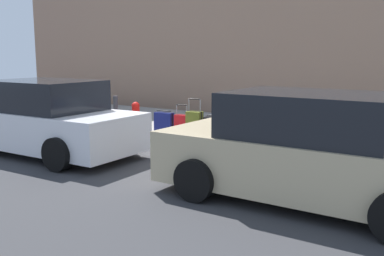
{
  "coord_description": "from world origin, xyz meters",
  "views": [
    {
      "loc": [
        -5.8,
        8.1,
        2.16
      ],
      "look_at": [
        -0.87,
        0.59,
        0.65
      ],
      "focal_mm": 41.57,
      "sensor_mm": 36.0,
      "label": 1
    }
  ],
  "objects": [
    {
      "name": "ground_plane",
      "position": [
        0.0,
        0.0,
        0.0
      ],
      "size": [
        40.0,
        40.0,
        0.0
      ],
      "primitive_type": "plane",
      "color": "#333335"
    },
    {
      "name": "sidewalk_curb",
      "position": [
        0.0,
        -2.5,
        0.07
      ],
      "size": [
        18.0,
        5.0,
        0.14
      ],
      "primitive_type": "cube",
      "color": "gray",
      "rests_on": "ground_plane"
    },
    {
      "name": "suitcase_olive_0",
      "position": [
        -3.63,
        -0.66,
        0.49
      ],
      "size": [
        0.45,
        0.23,
        0.98
      ],
      "color": "#59601E",
      "rests_on": "sidewalk_curb"
    },
    {
      "name": "suitcase_red_1",
      "position": [
        -3.11,
        -0.66,
        0.51
      ],
      "size": [
        0.46,
        0.21,
        0.95
      ],
      "color": "red",
      "rests_on": "sidewalk_curb"
    },
    {
      "name": "suitcase_navy_2",
      "position": [
        -2.59,
        -0.66,
        0.49
      ],
      "size": [
        0.44,
        0.23,
        0.91
      ],
      "color": "navy",
      "rests_on": "sidewalk_curb"
    },
    {
      "name": "suitcase_silver_3",
      "position": [
        -2.1,
        -0.74,
        0.51
      ],
      "size": [
        0.41,
        0.24,
        0.98
      ],
      "color": "#9EA0A8",
      "rests_on": "sidewalk_curb"
    },
    {
      "name": "suitcase_teal_4",
      "position": [
        -1.61,
        -0.76,
        0.4
      ],
      "size": [
        0.45,
        0.25,
        0.82
      ],
      "color": "#0F606B",
      "rests_on": "sidewalk_curb"
    },
    {
      "name": "suitcase_maroon_5",
      "position": [
        -1.07,
        -0.65,
        0.44
      ],
      "size": [
        0.5,
        0.29,
        0.92
      ],
      "color": "maroon",
      "rests_on": "sidewalk_curb"
    },
    {
      "name": "suitcase_black_6",
      "position": [
        -0.57,
        -0.74,
        0.42
      ],
      "size": [
        0.36,
        0.26,
        0.61
      ],
      "color": "black",
      "rests_on": "sidewalk_curb"
    },
    {
      "name": "suitcase_olive_7",
      "position": [
        -0.14,
        -0.64,
        0.48
      ],
      "size": [
        0.38,
        0.27,
        0.98
      ],
      "color": "#59601E",
      "rests_on": "sidewalk_curb"
    },
    {
      "name": "suitcase_red_8",
      "position": [
        0.3,
        -0.74,
        0.41
      ],
      "size": [
        0.36,
        0.21,
        0.8
      ],
      "color": "red",
      "rests_on": "sidewalk_curb"
    },
    {
      "name": "suitcase_navy_9",
      "position": [
        0.79,
        -0.68,
        0.43
      ],
      "size": [
        0.51,
        0.22,
        0.63
      ],
      "color": "navy",
      "rests_on": "sidewalk_curb"
    },
    {
      "name": "fire_hydrant",
      "position": [
        1.74,
        -0.71,
        0.55
      ],
      "size": [
        0.39,
        0.21,
        0.78
      ],
      "color": "red",
      "rests_on": "sidewalk_curb"
    },
    {
      "name": "bollard_post",
      "position": [
        2.3,
        -0.56,
        0.6
      ],
      "size": [
        0.12,
        0.12,
        0.92
      ],
      "primitive_type": "cylinder",
      "color": "#333338",
      "rests_on": "sidewalk_curb"
    },
    {
      "name": "parked_car_beige_0",
      "position": [
        -3.76,
        1.89,
        0.75
      ],
      "size": [
        4.47,
        2.08,
        1.61
      ],
      "color": "tan",
      "rests_on": "ground_plane"
    },
    {
      "name": "parked_car_white_1",
      "position": [
        2.04,
        1.89,
        0.75
      ],
      "size": [
        4.38,
        2.09,
        1.6
      ],
      "color": "silver",
      "rests_on": "ground_plane"
    }
  ]
}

